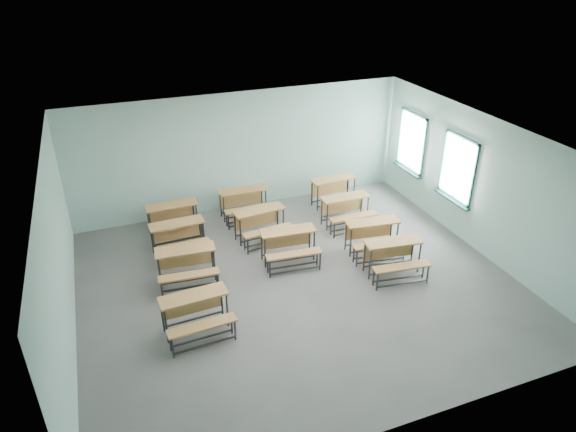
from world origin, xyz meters
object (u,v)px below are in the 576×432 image
desk_unit_r2c1 (261,221)px  desk_unit_r3c1 (244,200)px  desk_unit_r0c0 (196,310)px  desk_unit_r3c0 (173,215)px  desk_unit_r1c2 (374,233)px  desk_unit_r1c1 (289,242)px  desk_unit_r1c0 (187,262)px  desk_unit_r2c0 (179,234)px  desk_unit_r3c2 (335,188)px  desk_unit_r0c2 (395,254)px  desk_unit_r2c2 (347,207)px

desk_unit_r2c1 → desk_unit_r3c1: bearing=86.3°
desk_unit_r0c0 → desk_unit_r3c0: (0.25, 3.88, 0.00)m
desk_unit_r0c0 → desk_unit_r3c0: size_ratio=1.01×
desk_unit_r0c0 → desk_unit_r1c2: bearing=13.2°
desk_unit_r0c0 → desk_unit_r3c1: (2.15, 4.08, 0.00)m
desk_unit_r3c0 → desk_unit_r1c1: bearing=-47.4°
desk_unit_r1c0 → desk_unit_r2c1: size_ratio=0.99×
desk_unit_r2c0 → desk_unit_r3c0: bearing=84.8°
desk_unit_r1c2 → desk_unit_r2c1: 2.71m
desk_unit_r1c2 → desk_unit_r3c2: bearing=92.0°
desk_unit_r1c0 → desk_unit_r3c0: same height
desk_unit_r1c1 → desk_unit_r2c0: same height
desk_unit_r0c2 → desk_unit_r1c2: bearing=95.8°
desk_unit_r1c1 → desk_unit_r2c2: (2.00, 1.09, 0.00)m
desk_unit_r2c0 → desk_unit_r3c2: (4.49, 0.98, 0.00)m
desk_unit_r0c0 → desk_unit_r2c2: (4.48, 2.73, 0.00)m
desk_unit_r2c1 → desk_unit_r0c0: bearing=-134.1°
desk_unit_r0c2 → desk_unit_r2c1: (-2.23, 2.47, 0.00)m
desk_unit_r0c2 → desk_unit_r1c1: (-1.96, 1.28, 0.00)m
desk_unit_r0c2 → desk_unit_r3c2: 3.52m
desk_unit_r2c1 → desk_unit_r2c2: 2.28m
desk_unit_r3c0 → desk_unit_r3c1: (1.90, 0.20, 0.00)m
desk_unit_r1c2 → desk_unit_r3c0: same height
desk_unit_r1c0 → desk_unit_r3c1: size_ratio=1.05×
desk_unit_r2c1 → desk_unit_r3c1: same height
desk_unit_r0c0 → desk_unit_r2c2: same height
desk_unit_r2c1 → desk_unit_r3c2: size_ratio=1.02×
desk_unit_r3c2 → desk_unit_r1c0: bearing=-158.0°
desk_unit_r2c0 → desk_unit_r3c1: size_ratio=1.03×
desk_unit_r3c0 → desk_unit_r3c2: size_ratio=0.98×
desk_unit_r1c0 → desk_unit_r2c0: size_ratio=1.02×
desk_unit_r0c0 → desk_unit_r3c1: same height
desk_unit_r2c1 → desk_unit_r3c1: size_ratio=1.07×
desk_unit_r2c0 → desk_unit_r3c1: same height
desk_unit_r1c2 → desk_unit_r3c0: (-4.20, 2.56, 0.00)m
desk_unit_r1c1 → desk_unit_r2c0: size_ratio=1.03×
desk_unit_r0c2 → desk_unit_r2c1: 3.32m
desk_unit_r1c0 → desk_unit_r2c2: 4.46m
desk_unit_r0c2 → desk_unit_r3c1: 4.36m
desk_unit_r0c2 → desk_unit_r3c0: size_ratio=1.05×
desk_unit_r2c1 → desk_unit_r3c0: 2.22m
desk_unit_r2c1 → desk_unit_r3c2: same height
desk_unit_r0c0 → desk_unit_r2c1: bearing=48.8°
desk_unit_r2c1 → desk_unit_r3c2: bearing=16.5°
desk_unit_r2c2 → desk_unit_r3c0: 4.38m
desk_unit_r1c0 → desk_unit_r2c2: (4.33, 1.08, 0.00)m
desk_unit_r3c0 → desk_unit_r3c1: 1.91m
desk_unit_r2c2 → desk_unit_r3c2: same height
desk_unit_r0c2 → desk_unit_r2c2: same height
desk_unit_r1c2 → desk_unit_r2c1: bearing=153.6°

